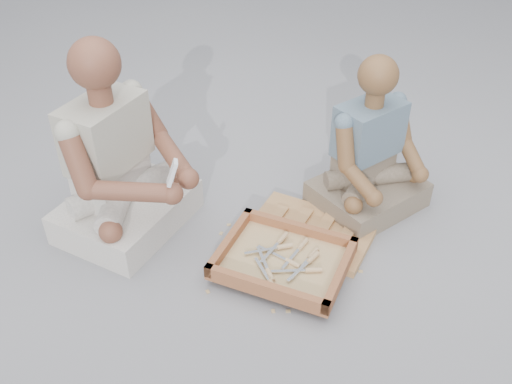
% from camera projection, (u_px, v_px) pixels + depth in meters
% --- Properties ---
extents(ground, '(60.00, 60.00, 0.00)m').
position_uv_depth(ground, '(244.00, 271.00, 2.51)').
color(ground, gray).
rests_on(ground, ground).
extents(carved_panel, '(0.65, 0.53, 0.04)m').
position_uv_depth(carved_panel, '(311.00, 231.00, 2.70)').
color(carved_panel, olive).
rests_on(carved_panel, ground).
extents(tool_tray, '(0.64, 0.56, 0.07)m').
position_uv_depth(tool_tray, '(283.00, 260.00, 2.48)').
color(tool_tray, brown).
rests_on(tool_tray, carved_panel).
extents(chisel_0, '(0.10, 0.21, 0.02)m').
position_uv_depth(chisel_0, '(301.00, 247.00, 2.53)').
color(chisel_0, white).
rests_on(chisel_0, tool_tray).
extents(chisel_1, '(0.21, 0.11, 0.02)m').
position_uv_depth(chisel_1, '(280.00, 247.00, 2.52)').
color(chisel_1, white).
rests_on(chisel_1, tool_tray).
extents(chisel_2, '(0.20, 0.12, 0.02)m').
position_uv_depth(chisel_2, '(289.00, 261.00, 2.46)').
color(chisel_2, white).
rests_on(chisel_2, tool_tray).
extents(chisel_3, '(0.11, 0.21, 0.02)m').
position_uv_depth(chisel_3, '(269.00, 272.00, 2.40)').
color(chisel_3, white).
rests_on(chisel_3, tool_tray).
extents(chisel_4, '(0.10, 0.21, 0.02)m').
position_uv_depth(chisel_4, '(280.00, 241.00, 2.56)').
color(chisel_4, white).
rests_on(chisel_4, tool_tray).
extents(chisel_5, '(0.11, 0.21, 0.02)m').
position_uv_depth(chisel_5, '(311.00, 257.00, 2.49)').
color(chisel_5, white).
rests_on(chisel_5, tool_tray).
extents(chisel_6, '(0.13, 0.20, 0.02)m').
position_uv_depth(chisel_6, '(271.00, 283.00, 2.35)').
color(chisel_6, white).
rests_on(chisel_6, tool_tray).
extents(chisel_7, '(0.13, 0.20, 0.02)m').
position_uv_depth(chisel_7, '(310.00, 260.00, 2.46)').
color(chisel_7, white).
rests_on(chisel_7, tool_tray).
extents(chisel_8, '(0.22, 0.06, 0.02)m').
position_uv_depth(chisel_8, '(308.00, 270.00, 2.41)').
color(chisel_8, white).
rests_on(chisel_8, tool_tray).
extents(wood_chip_0, '(0.02, 0.02, 0.00)m').
position_uv_depth(wood_chip_0, '(257.00, 244.00, 2.65)').
color(wood_chip_0, tan).
rests_on(wood_chip_0, ground).
extents(wood_chip_1, '(0.02, 0.02, 0.00)m').
position_uv_depth(wood_chip_1, '(221.00, 233.00, 2.71)').
color(wood_chip_1, tan).
rests_on(wood_chip_1, ground).
extents(wood_chip_2, '(0.02, 0.02, 0.00)m').
position_uv_depth(wood_chip_2, '(361.00, 271.00, 2.51)').
color(wood_chip_2, tan).
rests_on(wood_chip_2, ground).
extents(wood_chip_3, '(0.02, 0.02, 0.00)m').
position_uv_depth(wood_chip_3, '(229.00, 225.00, 2.76)').
color(wood_chip_3, tan).
rests_on(wood_chip_3, ground).
extents(wood_chip_4, '(0.02, 0.02, 0.00)m').
position_uv_depth(wood_chip_4, '(273.00, 311.00, 2.32)').
color(wood_chip_4, tan).
rests_on(wood_chip_4, ground).
extents(wood_chip_5, '(0.02, 0.02, 0.00)m').
position_uv_depth(wood_chip_5, '(349.00, 240.00, 2.67)').
color(wood_chip_5, tan).
rests_on(wood_chip_5, ground).
extents(wood_chip_6, '(0.02, 0.02, 0.00)m').
position_uv_depth(wood_chip_6, '(288.00, 311.00, 2.32)').
color(wood_chip_6, tan).
rests_on(wood_chip_6, ground).
extents(wood_chip_7, '(0.02, 0.02, 0.00)m').
position_uv_depth(wood_chip_7, '(208.00, 292.00, 2.41)').
color(wood_chip_7, tan).
rests_on(wood_chip_7, ground).
extents(wood_chip_8, '(0.02, 0.02, 0.00)m').
position_uv_depth(wood_chip_8, '(323.00, 293.00, 2.41)').
color(wood_chip_8, tan).
rests_on(wood_chip_8, ground).
extents(wood_chip_9, '(0.02, 0.02, 0.00)m').
position_uv_depth(wood_chip_9, '(266.00, 218.00, 2.80)').
color(wood_chip_9, tan).
rests_on(wood_chip_9, ground).
extents(craftsman, '(0.70, 0.72, 0.93)m').
position_uv_depth(craftsman, '(120.00, 169.00, 2.58)').
color(craftsman, silver).
rests_on(craftsman, ground).
extents(companion, '(0.64, 0.64, 0.79)m').
position_uv_depth(companion, '(370.00, 160.00, 2.75)').
color(companion, '#7C6B59').
rests_on(companion, ground).
extents(mobile_phone, '(0.07, 0.06, 0.12)m').
position_uv_depth(mobile_phone, '(172.00, 173.00, 2.33)').
color(mobile_phone, white).
rests_on(mobile_phone, craftsman).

